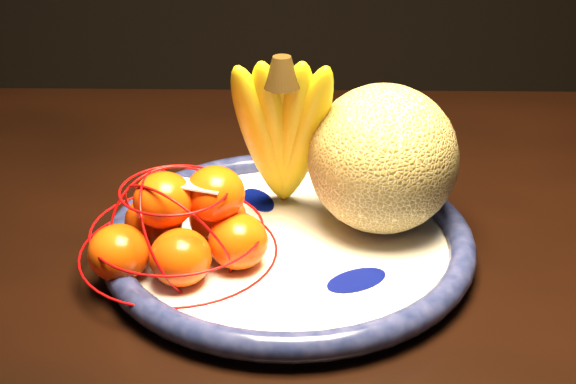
{
  "coord_description": "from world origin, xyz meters",
  "views": [
    {
      "loc": [
        0.15,
        -0.7,
        1.2
      ],
      "look_at": [
        0.17,
        0.05,
        0.81
      ],
      "focal_mm": 50.0,
      "sensor_mm": 36.0,
      "label": 1
    }
  ],
  "objects_px": {
    "cantaloupe": "(383,159)",
    "banana_bunch": "(283,127)",
    "mandarin_bag": "(183,227)",
    "fruit_bowl": "(288,241)",
    "dining_table": "(159,281)"
  },
  "relations": [
    {
      "from": "fruit_bowl",
      "to": "banana_bunch",
      "type": "xyz_separation_m",
      "value": [
        -0.0,
        0.06,
        0.11
      ]
    },
    {
      "from": "dining_table",
      "to": "cantaloupe",
      "type": "xyz_separation_m",
      "value": [
        0.26,
        -0.03,
        0.17
      ]
    },
    {
      "from": "banana_bunch",
      "to": "dining_table",
      "type": "bearing_deg",
      "value": 179.49
    },
    {
      "from": "cantaloupe",
      "to": "banana_bunch",
      "type": "bearing_deg",
      "value": 166.41
    },
    {
      "from": "banana_bunch",
      "to": "mandarin_bag",
      "type": "relative_size",
      "value": 1.04
    },
    {
      "from": "dining_table",
      "to": "mandarin_bag",
      "type": "height_order",
      "value": "mandarin_bag"
    },
    {
      "from": "dining_table",
      "to": "banana_bunch",
      "type": "bearing_deg",
      "value": -0.36
    },
    {
      "from": "fruit_bowl",
      "to": "banana_bunch",
      "type": "distance_m",
      "value": 0.12
    },
    {
      "from": "fruit_bowl",
      "to": "mandarin_bag",
      "type": "distance_m",
      "value": 0.12
    },
    {
      "from": "fruit_bowl",
      "to": "banana_bunch",
      "type": "relative_size",
      "value": 1.84
    },
    {
      "from": "fruit_bowl",
      "to": "cantaloupe",
      "type": "relative_size",
      "value": 2.47
    },
    {
      "from": "cantaloupe",
      "to": "banana_bunch",
      "type": "distance_m",
      "value": 0.11
    },
    {
      "from": "cantaloupe",
      "to": "mandarin_bag",
      "type": "height_order",
      "value": "cantaloupe"
    },
    {
      "from": "fruit_bowl",
      "to": "cantaloupe",
      "type": "distance_m",
      "value": 0.13
    },
    {
      "from": "cantaloupe",
      "to": "mandarin_bag",
      "type": "distance_m",
      "value": 0.22
    }
  ]
}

